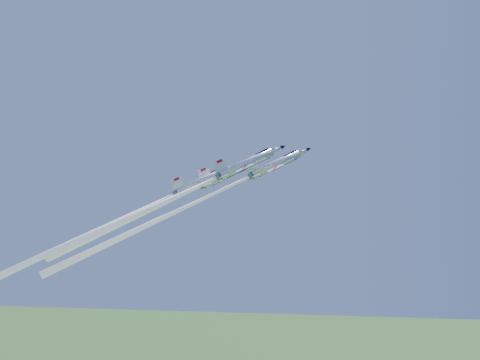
# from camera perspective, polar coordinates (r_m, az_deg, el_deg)

# --- Properties ---
(jet_lead) EXTENTS (44.42, 18.56, 44.02)m
(jet_lead) POSITION_cam_1_polar(r_m,az_deg,el_deg) (114.81, -5.62, -2.79)
(jet_lead) COLOR silver
(jet_left) EXTENTS (40.28, 17.20, 35.16)m
(jet_left) POSITION_cam_1_polar(r_m,az_deg,el_deg) (123.14, -7.80, -2.31)
(jet_left) COLOR silver
(jet_right) EXTENTS (38.75, 16.45, 34.91)m
(jet_right) POSITION_cam_1_polar(r_m,az_deg,el_deg) (109.96, -6.91, -1.81)
(jet_right) COLOR silver
(jet_slot) EXTENTS (45.41, 18.98, 44.95)m
(jet_slot) POSITION_cam_1_polar(r_m,az_deg,el_deg) (117.30, -13.73, -4.64)
(jet_slot) COLOR silver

